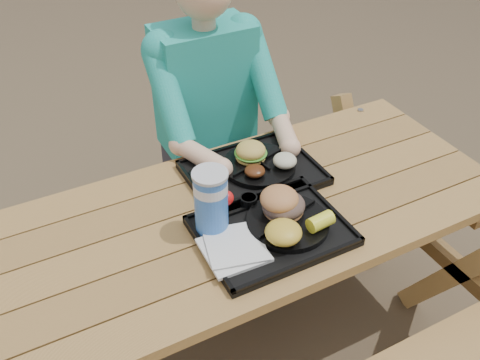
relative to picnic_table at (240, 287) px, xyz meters
name	(u,v)px	position (x,y,z in m)	size (l,w,h in m)	color
ground	(240,347)	(0.00, 0.00, -0.38)	(60.00, 60.00, 0.00)	#999999
picnic_table	(240,287)	(0.00, 0.00, 0.00)	(1.80, 1.49, 0.75)	#999999
tray_near	(271,232)	(0.04, -0.14, 0.39)	(0.45, 0.35, 0.02)	black
tray_far	(253,174)	(0.13, 0.15, 0.39)	(0.45, 0.35, 0.02)	black
plate_near	(288,222)	(0.09, -0.14, 0.41)	(0.26, 0.26, 0.02)	black
plate_far	(259,165)	(0.16, 0.16, 0.41)	(0.26, 0.26, 0.02)	black
napkin_stack	(234,249)	(-0.11, -0.17, 0.40)	(0.18, 0.18, 0.02)	silver
soda_cup	(211,203)	(-0.12, -0.05, 0.50)	(0.10, 0.10, 0.21)	blue
condiment_bbq	(249,201)	(0.03, -0.01, 0.41)	(0.06, 0.06, 0.03)	black
condiment_mustard	(271,198)	(0.10, -0.03, 0.41)	(0.05, 0.05, 0.03)	yellow
sandwich	(284,195)	(0.10, -0.11, 0.48)	(0.13, 0.13, 0.13)	#BB7642
mac_cheese	(283,232)	(0.03, -0.21, 0.44)	(0.11, 0.11, 0.06)	gold
corn_cob	(320,221)	(0.16, -0.22, 0.44)	(0.08, 0.08, 0.05)	#F7F434
cutlery_far	(208,182)	(-0.04, 0.16, 0.40)	(0.03, 0.18, 0.01)	black
burger	(251,147)	(0.15, 0.20, 0.46)	(0.11, 0.11, 0.10)	gold
baked_beans	(255,171)	(0.11, 0.11, 0.43)	(0.07, 0.07, 0.03)	#512610
potato_salad	(285,160)	(0.23, 0.10, 0.44)	(0.08, 0.08, 0.05)	beige
diner	(209,137)	(0.16, 0.60, 0.27)	(0.48, 0.84, 1.28)	teal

